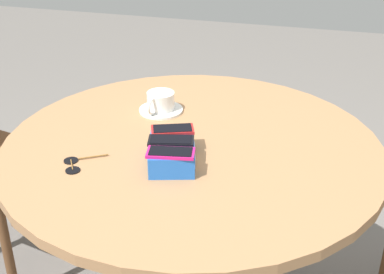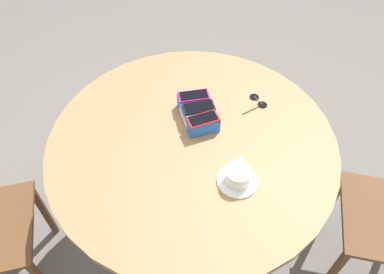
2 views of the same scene
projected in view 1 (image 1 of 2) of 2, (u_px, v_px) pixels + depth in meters
name	position (u px, v px, depth m)	size (l,w,h in m)	color
round_table	(192.00, 172.00, 1.60)	(1.10, 1.10, 0.76)	#2D2D2D
phone_box	(172.00, 152.00, 1.44)	(0.22, 0.17, 0.06)	blue
phone_magenta	(171.00, 153.00, 1.37)	(0.08, 0.13, 0.01)	#D11975
phone_black	(171.00, 140.00, 1.43)	(0.08, 0.13, 0.01)	black
phone_red	(172.00, 129.00, 1.49)	(0.10, 0.13, 0.01)	red
saucer	(161.00, 110.00, 1.75)	(0.14, 0.14, 0.01)	white
coffee_cup	(160.00, 101.00, 1.73)	(0.12, 0.09, 0.06)	white
sunglasses	(74.00, 164.00, 1.44)	(0.12, 0.11, 0.01)	black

